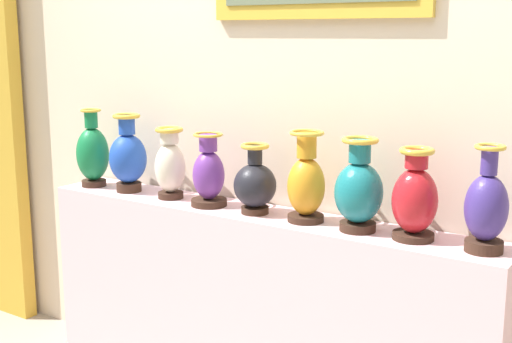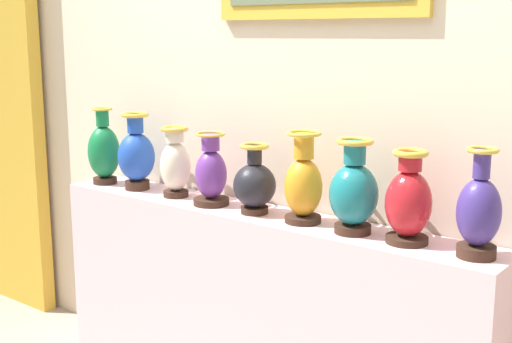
% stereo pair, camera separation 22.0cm
% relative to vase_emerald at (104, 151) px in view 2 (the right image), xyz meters
% --- Properties ---
extents(display_shelf, '(2.14, 0.29, 0.90)m').
position_rel_vase_emerald_xyz_m(display_shelf, '(0.94, 0.03, -0.61)').
color(display_shelf, beige).
rests_on(display_shelf, ground_plane).
extents(back_wall, '(4.65, 0.14, 3.17)m').
position_rel_vase_emerald_xyz_m(back_wall, '(0.95, 0.23, 0.53)').
color(back_wall, beige).
rests_on(back_wall, ground_plane).
extents(curtain_gold, '(0.59, 0.08, 2.19)m').
position_rel_vase_emerald_xyz_m(curtain_gold, '(-1.00, 0.11, 0.03)').
color(curtain_gold, gold).
rests_on(curtain_gold, ground_plane).
extents(vase_emerald, '(0.16, 0.16, 0.38)m').
position_rel_vase_emerald_xyz_m(vase_emerald, '(0.00, 0.00, 0.00)').
color(vase_emerald, '#382319').
rests_on(vase_emerald, display_shelf).
extents(vase_sapphire, '(0.18, 0.18, 0.37)m').
position_rel_vase_emerald_xyz_m(vase_sapphire, '(0.23, 0.01, 0.00)').
color(vase_sapphire, '#382319').
rests_on(vase_sapphire, display_shelf).
extents(vase_ivory, '(0.14, 0.14, 0.33)m').
position_rel_vase_emerald_xyz_m(vase_ivory, '(0.48, 0.02, -0.01)').
color(vase_ivory, '#382319').
rests_on(vase_ivory, display_shelf).
extents(vase_violet, '(0.16, 0.16, 0.32)m').
position_rel_vase_emerald_xyz_m(vase_violet, '(0.71, 0.00, -0.03)').
color(vase_violet, '#382319').
rests_on(vase_violet, display_shelf).
extents(vase_onyx, '(0.18, 0.18, 0.29)m').
position_rel_vase_emerald_xyz_m(vase_onyx, '(0.95, 0.00, -0.04)').
color(vase_onyx, '#382319').
rests_on(vase_onyx, display_shelf).
extents(vase_amber, '(0.15, 0.15, 0.36)m').
position_rel_vase_emerald_xyz_m(vase_amber, '(1.19, 0.01, -0.01)').
color(vase_amber, '#382319').
rests_on(vase_amber, display_shelf).
extents(vase_teal, '(0.18, 0.18, 0.36)m').
position_rel_vase_emerald_xyz_m(vase_teal, '(1.42, 0.01, -0.01)').
color(vase_teal, '#382319').
rests_on(vase_teal, display_shelf).
extents(vase_crimson, '(0.17, 0.17, 0.34)m').
position_rel_vase_emerald_xyz_m(vase_crimson, '(1.64, 0.02, -0.01)').
color(vase_crimson, '#382319').
rests_on(vase_crimson, display_shelf).
extents(vase_indigo, '(0.15, 0.15, 0.37)m').
position_rel_vase_emerald_xyz_m(vase_indigo, '(1.89, 0.01, -0.01)').
color(vase_indigo, '#382319').
rests_on(vase_indigo, display_shelf).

